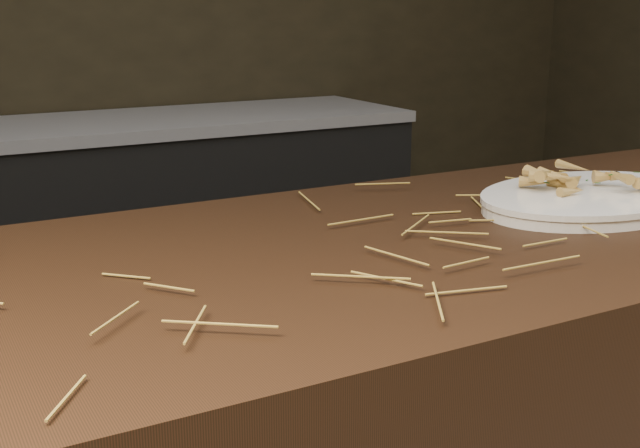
% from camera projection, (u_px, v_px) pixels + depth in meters
% --- Properties ---
extents(back_counter, '(1.82, 0.62, 0.84)m').
position_uv_depth(back_counter, '(164.00, 229.00, 2.99)').
color(back_counter, black).
rests_on(back_counter, ground).
extents(straw_bedding, '(1.40, 0.60, 0.02)m').
position_uv_depth(straw_bedding, '(364.00, 238.00, 1.13)').
color(straw_bedding, olive).
rests_on(straw_bedding, main_counter).
extents(serving_platter, '(0.44, 0.31, 0.02)m').
position_uv_depth(serving_platter, '(591.00, 200.00, 1.34)').
color(serving_platter, white).
rests_on(serving_platter, main_counter).
extents(roasted_veg_heap, '(0.22, 0.17, 0.05)m').
position_uv_depth(roasted_veg_heap, '(593.00, 180.00, 1.33)').
color(roasted_veg_heap, olive).
rests_on(roasted_veg_heap, serving_platter).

